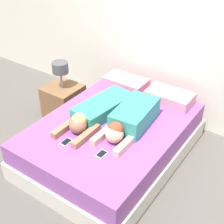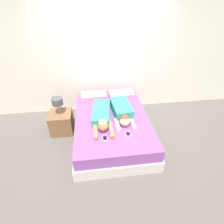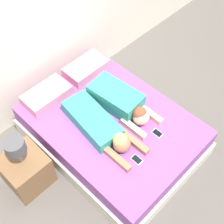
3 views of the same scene
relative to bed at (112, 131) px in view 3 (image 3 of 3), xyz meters
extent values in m
plane|color=#5B5651|center=(0.00, 0.00, -0.24)|extent=(12.00, 12.00, 0.00)
cube|color=silver|center=(0.00, 1.17, 1.06)|extent=(12.00, 0.06, 2.60)
cube|color=beige|center=(0.00, 0.00, -0.12)|extent=(1.52, 2.04, 0.24)
cube|color=#8C4C9E|center=(0.00, 0.00, 0.12)|extent=(1.46, 1.98, 0.25)
cube|color=pink|center=(-0.33, 0.80, 0.31)|extent=(0.57, 0.33, 0.14)
cube|color=pink|center=(0.33, 0.80, 0.31)|extent=(0.57, 0.33, 0.14)
cube|color=teal|center=(-0.21, 0.12, 0.33)|extent=(0.43, 0.80, 0.16)
sphere|color=#A37051|center=(-0.21, -0.35, 0.34)|extent=(0.20, 0.20, 0.20)
sphere|color=#D8B266|center=(-0.21, -0.33, 0.39)|extent=(0.17, 0.17, 0.17)
cube|color=#A37051|center=(-0.35, -0.39, 0.28)|extent=(0.07, 0.42, 0.07)
cube|color=#A37051|center=(-0.06, -0.39, 0.28)|extent=(0.07, 0.42, 0.07)
cube|color=teal|center=(0.21, 0.15, 0.36)|extent=(0.40, 0.67, 0.23)
sphere|color=beige|center=(0.21, -0.26, 0.34)|extent=(0.20, 0.20, 0.20)
sphere|color=#99472D|center=(0.21, -0.24, 0.39)|extent=(0.17, 0.17, 0.17)
cube|color=beige|center=(0.06, -0.28, 0.28)|extent=(0.07, 0.35, 0.07)
cube|color=beige|center=(0.36, -0.28, 0.28)|extent=(0.07, 0.35, 0.07)
cube|color=silver|center=(-0.19, -0.56, 0.25)|extent=(0.08, 0.12, 0.01)
cube|color=black|center=(-0.19, -0.56, 0.26)|extent=(0.07, 0.10, 0.00)
cube|color=silver|center=(0.22, -0.50, 0.25)|extent=(0.08, 0.12, 0.01)
cube|color=black|center=(0.22, -0.50, 0.26)|extent=(0.07, 0.10, 0.00)
cube|color=brown|center=(-1.06, 0.32, 0.00)|extent=(0.47, 0.47, 0.47)
cylinder|color=#999999|center=(-1.06, 0.32, 0.34)|extent=(0.03, 0.03, 0.22)
cylinder|color=#4C4C51|center=(-1.06, 0.32, 0.52)|extent=(0.22, 0.22, 0.15)
camera|label=1|loc=(1.65, -2.37, 2.33)|focal=50.00mm
camera|label=2|loc=(-0.35, -2.76, 2.35)|focal=28.00mm
camera|label=3|loc=(-1.54, -1.52, 3.20)|focal=50.00mm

